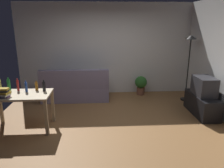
{
  "coord_description": "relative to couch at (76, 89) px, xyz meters",
  "views": [
    {
      "loc": [
        -0.19,
        -4.32,
        2.14
      ],
      "look_at": [
        0.1,
        0.5,
        0.75
      ],
      "focal_mm": 34.54,
      "sensor_mm": 36.0,
      "label": 1
    }
  ],
  "objects": [
    {
      "name": "ground_plane",
      "position": [
        0.87,
        -1.59,
        -0.32
      ],
      "size": [
        5.2,
        4.4,
        0.02
      ],
      "primitive_type": "cube",
      "color": "olive"
    },
    {
      "name": "bottle_dark",
      "position": [
        -0.47,
        -1.57,
        0.56
      ],
      "size": [
        0.06,
        0.06,
        0.24
      ],
      "color": "black",
      "rests_on": "desk"
    },
    {
      "name": "torchiere_lamp",
      "position": [
        3.12,
        -0.24,
        1.11
      ],
      "size": [
        0.32,
        0.32,
        1.81
      ],
      "color": "black",
      "rests_on": "ground_plane"
    },
    {
      "name": "couch",
      "position": [
        0.0,
        0.0,
        0.0
      ],
      "size": [
        1.86,
        0.84,
        0.92
      ],
      "rotation": [
        0.0,
        0.0,
        3.14
      ],
      "color": "gray",
      "rests_on": "ground_plane"
    },
    {
      "name": "bottle_squat",
      "position": [
        -1.37,
        -1.54,
        0.58
      ],
      "size": [
        0.06,
        0.06,
        0.29
      ],
      "color": "#BCB24C",
      "rests_on": "desk"
    },
    {
      "name": "potted_plant",
      "position": [
        1.93,
        0.31,
        0.02
      ],
      "size": [
        0.36,
        0.36,
        0.57
      ],
      "color": "brown",
      "rests_on": "ground_plane"
    },
    {
      "name": "desk",
      "position": [
        -0.92,
        -1.72,
        0.34
      ],
      "size": [
        1.2,
        0.7,
        0.76
      ],
      "rotation": [
        0.0,
        0.0,
        0.0
      ],
      "color": "#C6B28E",
      "rests_on": "ground_plane"
    },
    {
      "name": "tv",
      "position": [
        3.12,
        -1.23,
        0.39
      ],
      "size": [
        0.41,
        0.6,
        0.44
      ],
      "rotation": [
        0.0,
        0.0,
        1.57
      ],
      "color": "#2D2D33",
      "rests_on": "tv_stand"
    },
    {
      "name": "wall_rear",
      "position": [
        0.87,
        0.61,
        1.04
      ],
      "size": [
        5.2,
        0.1,
        2.7
      ],
      "primitive_type": "cube",
      "color": "white",
      "rests_on": "ground_plane"
    },
    {
      "name": "bottle_amber",
      "position": [
        -0.64,
        -1.51,
        0.54
      ],
      "size": [
        0.06,
        0.06,
        0.2
      ],
      "color": "#9E6019",
      "rests_on": "desk"
    },
    {
      "name": "bottle_red",
      "position": [
        -1.02,
        -1.52,
        0.57
      ],
      "size": [
        0.05,
        0.05,
        0.27
      ],
      "color": "#AD2323",
      "rests_on": "desk"
    },
    {
      "name": "bottle_blue",
      "position": [
        -0.82,
        -1.6,
        0.56
      ],
      "size": [
        0.05,
        0.05,
        0.24
      ],
      "color": "#2347A3",
      "rests_on": "desk"
    },
    {
      "name": "book_stack",
      "position": [
        -1.17,
        -1.91,
        0.54
      ],
      "size": [
        0.3,
        0.24,
        0.18
      ],
      "color": "#593372",
      "rests_on": "desk"
    },
    {
      "name": "tv_stand",
      "position": [
        3.12,
        -1.23,
        -0.07
      ],
      "size": [
        0.44,
        1.1,
        0.48
      ],
      "rotation": [
        0.0,
        0.0,
        1.57
      ],
      "color": "black",
      "rests_on": "ground_plane"
    },
    {
      "name": "bottle_green",
      "position": [
        -1.18,
        -1.55,
        0.58
      ],
      "size": [
        0.07,
        0.07,
        0.29
      ],
      "color": "#1E722D",
      "rests_on": "desk"
    }
  ]
}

